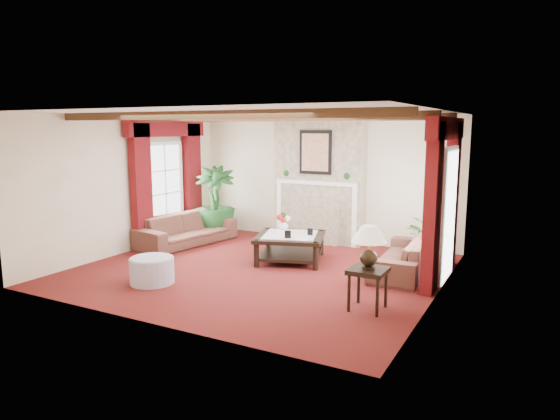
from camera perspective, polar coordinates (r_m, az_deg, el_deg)
The scene contains 23 objects.
floor at distance 8.81m, azimuth -2.32°, elevation -6.83°, with size 6.00×6.00×0.00m, color #440D0C.
ceiling at distance 8.46m, azimuth -2.44°, elevation 11.00°, with size 6.00×6.00×0.00m, color white.
back_wall at distance 10.97m, azimuth 4.94°, elevation 3.55°, with size 6.00×0.02×2.70m, color beige.
left_wall at distance 10.37m, azimuth -16.83°, elevation 2.84°, with size 0.02×5.50×2.70m, color beige.
right_wall at distance 7.48m, azimuth 17.83°, elevation 0.40°, with size 0.02×5.50×2.70m, color beige.
ceiling_beams at distance 8.46m, azimuth -2.44°, elevation 10.60°, with size 6.00×3.00×0.12m, color #3B2512, non-canonical shape.
fireplace at distance 10.74m, azimuth 4.61°, elevation 10.64°, with size 2.00×0.52×2.70m, color tan, non-canonical shape.
french_door_left at distance 11.03m, azimuth -13.23°, elevation 7.43°, with size 0.10×1.10×2.16m, color white, non-canonical shape.
french_door_right at distance 8.40m, azimuth 19.15°, elevation 6.62°, with size 0.10×1.10×2.16m, color white, non-canonical shape.
curtains_left at distance 10.95m, azimuth -12.87°, elevation 9.63°, with size 0.20×2.40×2.55m, color #47090F, non-canonical shape.
curtains_right at distance 8.41m, azimuth 18.56°, elevation 9.52°, with size 0.20×2.40×2.55m, color #47090F, non-canonical shape.
sofa_left at distance 10.76m, azimuth -10.63°, elevation -1.62°, with size 1.02×2.30×0.87m, color black.
sofa_right at distance 8.82m, azimuth 13.91°, elevation -4.43°, with size 0.69×2.05×0.79m, color black.
potted_palm at distance 11.49m, azimuth -7.40°, elevation -0.77°, with size 1.68×1.82×0.90m, color black.
small_plant at distance 9.41m, azimuth 16.69°, elevation -3.99°, with size 1.19×1.20×0.69m, color black.
coffee_table at distance 9.32m, azimuth 1.18°, elevation -4.35°, with size 1.21×1.21×0.50m, color black, non-canonical shape.
side_table at distance 6.98m, azimuth 9.98°, elevation -8.88°, with size 0.49×0.49×0.58m, color black, non-canonical shape.
ottoman at distance 8.28m, azimuth -14.42°, elevation -6.72°, with size 0.70×0.70×0.41m, color #968FA3.
table_lamp at distance 6.82m, azimuth 10.13°, elevation -4.14°, with size 0.48×0.48×0.61m, color black, non-canonical shape.
flower_vase at distance 9.71m, azimuth 0.39°, elevation -1.71°, with size 0.25×0.26×0.19m, color silver.
book at distance 8.86m, azimuth 1.80°, elevation -2.49°, with size 0.21×0.05×0.29m, color black.
photo_frame_a at distance 8.91m, azimuth 0.90°, elevation -2.84°, with size 0.12×0.02×0.15m, color black, non-canonical shape.
photo_frame_b at distance 9.19m, azimuth 3.46°, elevation -2.53°, with size 0.11×0.02×0.14m, color black, non-canonical shape.
Camera 1 is at (4.30, -7.29, 2.46)m, focal length 32.00 mm.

